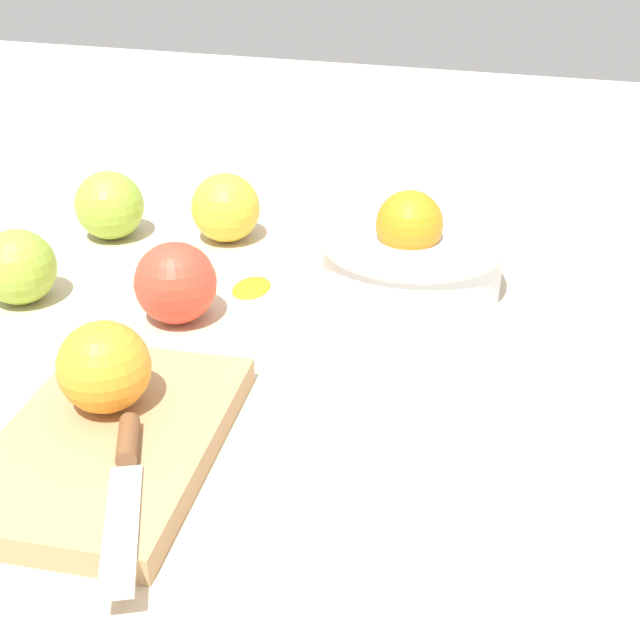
{
  "coord_description": "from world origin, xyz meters",
  "views": [
    {
      "loc": [
        0.54,
        0.28,
        0.36
      ],
      "look_at": [
        -0.01,
        0.1,
        0.04
      ],
      "focal_mm": 46.05,
      "sensor_mm": 36.0,
      "label": 1
    }
  ],
  "objects_px": {
    "apple_front_left_2": "(110,206)",
    "apple_front_left_4": "(226,208)",
    "apple_front_left": "(176,283)",
    "bowl": "(412,254)",
    "apple_front_left_3": "(18,267)",
    "cutting_board": "(111,441)",
    "knife": "(125,475)",
    "orange_on_board": "(104,367)"
  },
  "relations": [
    {
      "from": "apple_front_left_2",
      "to": "apple_front_left_4",
      "type": "bearing_deg",
      "value": 104.77
    },
    {
      "from": "apple_front_left",
      "to": "apple_front_left_4",
      "type": "height_order",
      "value": "same"
    },
    {
      "from": "bowl",
      "to": "apple_front_left_2",
      "type": "relative_size",
      "value": 2.43
    },
    {
      "from": "apple_front_left_4",
      "to": "apple_front_left_3",
      "type": "bearing_deg",
      "value": -32.28
    },
    {
      "from": "cutting_board",
      "to": "apple_front_left_2",
      "type": "xyz_separation_m",
      "value": [
        -0.34,
        -0.2,
        0.03
      ]
    },
    {
      "from": "apple_front_left",
      "to": "apple_front_left_4",
      "type": "xyz_separation_m",
      "value": [
        -0.19,
        -0.03,
        0.0
      ]
    },
    {
      "from": "knife",
      "to": "apple_front_left_2",
      "type": "bearing_deg",
      "value": -148.17
    },
    {
      "from": "apple_front_left_2",
      "to": "apple_front_left_4",
      "type": "distance_m",
      "value": 0.13
    },
    {
      "from": "cutting_board",
      "to": "orange_on_board",
      "type": "xyz_separation_m",
      "value": [
        -0.03,
        -0.01,
        0.04
      ]
    },
    {
      "from": "orange_on_board",
      "to": "apple_front_left_2",
      "type": "height_order",
      "value": "orange_on_board"
    },
    {
      "from": "bowl",
      "to": "apple_front_left_4",
      "type": "height_order",
      "value": "bowl"
    },
    {
      "from": "bowl",
      "to": "knife",
      "type": "bearing_deg",
      "value": -16.22
    },
    {
      "from": "orange_on_board",
      "to": "apple_front_left_2",
      "type": "distance_m",
      "value": 0.37
    },
    {
      "from": "apple_front_left",
      "to": "apple_front_left_4",
      "type": "distance_m",
      "value": 0.19
    },
    {
      "from": "apple_front_left",
      "to": "apple_front_left_3",
      "type": "xyz_separation_m",
      "value": [
        0.01,
        -0.16,
        -0.0
      ]
    },
    {
      "from": "cutting_board",
      "to": "knife",
      "type": "bearing_deg",
      "value": 41.33
    },
    {
      "from": "apple_front_left_3",
      "to": "apple_front_left_4",
      "type": "xyz_separation_m",
      "value": [
        -0.2,
        0.12,
        0.0
      ]
    },
    {
      "from": "cutting_board",
      "to": "apple_front_left_3",
      "type": "relative_size",
      "value": 3.13
    },
    {
      "from": "orange_on_board",
      "to": "knife",
      "type": "height_order",
      "value": "orange_on_board"
    },
    {
      "from": "orange_on_board",
      "to": "apple_front_left_4",
      "type": "xyz_separation_m",
      "value": [
        -0.35,
        -0.06,
        -0.02
      ]
    },
    {
      "from": "apple_front_left",
      "to": "apple_front_left_4",
      "type": "bearing_deg",
      "value": -169.92
    },
    {
      "from": "apple_front_left_2",
      "to": "apple_front_left_3",
      "type": "xyz_separation_m",
      "value": [
        0.16,
        0.0,
        -0.0
      ]
    },
    {
      "from": "apple_front_left_4",
      "to": "cutting_board",
      "type": "bearing_deg",
      "value": 11.63
    },
    {
      "from": "apple_front_left",
      "to": "apple_front_left_2",
      "type": "distance_m",
      "value": 0.22
    },
    {
      "from": "orange_on_board",
      "to": "knife",
      "type": "distance_m",
      "value": 0.09
    },
    {
      "from": "cutting_board",
      "to": "apple_front_left",
      "type": "xyz_separation_m",
      "value": [
        -0.19,
        -0.04,
        0.03
      ]
    },
    {
      "from": "apple_front_left",
      "to": "apple_front_left_2",
      "type": "xyz_separation_m",
      "value": [
        -0.15,
        -0.16,
        0.0
      ]
    },
    {
      "from": "cutting_board",
      "to": "orange_on_board",
      "type": "height_order",
      "value": "orange_on_board"
    },
    {
      "from": "knife",
      "to": "apple_front_left_2",
      "type": "height_order",
      "value": "apple_front_left_2"
    },
    {
      "from": "knife",
      "to": "apple_front_left_3",
      "type": "xyz_separation_m",
      "value": [
        -0.22,
        -0.24,
        0.01
      ]
    },
    {
      "from": "apple_front_left_4",
      "to": "orange_on_board",
      "type": "bearing_deg",
      "value": 10.17
    },
    {
      "from": "apple_front_left_3",
      "to": "cutting_board",
      "type": "bearing_deg",
      "value": 48.29
    },
    {
      "from": "apple_front_left",
      "to": "apple_front_left_3",
      "type": "distance_m",
      "value": 0.16
    },
    {
      "from": "orange_on_board",
      "to": "apple_front_left_3",
      "type": "distance_m",
      "value": 0.24
    },
    {
      "from": "bowl",
      "to": "apple_front_left_4",
      "type": "distance_m",
      "value": 0.23
    },
    {
      "from": "apple_front_left_3",
      "to": "apple_front_left_4",
      "type": "distance_m",
      "value": 0.23
    },
    {
      "from": "cutting_board",
      "to": "knife",
      "type": "height_order",
      "value": "knife"
    },
    {
      "from": "apple_front_left_2",
      "to": "apple_front_left_3",
      "type": "relative_size",
      "value": 1.06
    },
    {
      "from": "cutting_board",
      "to": "apple_front_left_4",
      "type": "relative_size",
      "value": 2.96
    },
    {
      "from": "cutting_board",
      "to": "apple_front_left_2",
      "type": "relative_size",
      "value": 2.96
    },
    {
      "from": "apple_front_left_2",
      "to": "bowl",
      "type": "bearing_deg",
      "value": 85.14
    },
    {
      "from": "orange_on_board",
      "to": "apple_front_left_4",
      "type": "distance_m",
      "value": 0.36
    }
  ]
}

